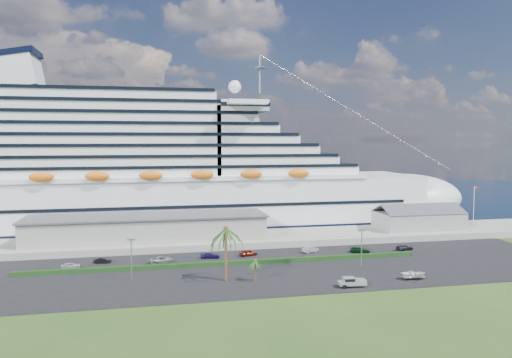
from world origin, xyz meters
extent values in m
plane|color=#254D19|center=(0.00, 0.00, 0.00)|extent=(420.00, 420.00, 0.00)
cube|color=black|center=(0.00, 11.00, 0.06)|extent=(140.00, 38.00, 0.12)
cube|color=gray|center=(0.00, 40.00, 0.90)|extent=(240.00, 20.00, 1.80)
cube|color=black|center=(0.00, 130.00, 0.01)|extent=(420.00, 160.00, 0.02)
cube|color=silver|center=(-20.00, 64.00, 8.00)|extent=(160.00, 30.00, 16.00)
ellipsoid|color=silver|center=(60.00, 64.00, 8.00)|extent=(40.00, 30.00, 16.00)
cube|color=black|center=(-20.00, 64.00, 1.20)|extent=(164.00, 30.60, 2.40)
cube|color=silver|center=(-32.00, 64.00, 29.60)|extent=(128.00, 26.00, 24.80)
cube|color=silver|center=(2.80, 64.00, 37.40)|extent=(14.00, 38.00, 3.20)
cube|color=silver|center=(-60.00, 64.00, 47.00)|extent=(11.58, 14.00, 11.58)
cylinder|color=gray|center=(10.00, 64.00, 48.00)|extent=(0.70, 0.70, 12.00)
ellipsoid|color=orange|center=(-24.00, 48.20, 17.80)|extent=(90.00, 2.40, 2.60)
ellipsoid|color=orange|center=(-24.00, 79.80, 17.80)|extent=(90.00, 2.40, 2.60)
cube|color=black|center=(-20.00, 64.00, 8.80)|extent=(144.00, 30.40, 0.90)
cube|color=gray|center=(-25.00, 40.00, 4.80)|extent=(60.00, 14.00, 6.00)
cube|color=#4C4C54|center=(-25.00, 40.00, 7.90)|extent=(61.00, 15.00, 0.40)
cube|color=gray|center=(52.00, 40.00, 4.20)|extent=(24.00, 12.00, 4.80)
cube|color=#4C4C54|center=(52.00, 37.00, 7.80)|extent=(24.00, 6.31, 2.74)
cube|color=#4C4C54|center=(52.00, 43.00, 7.80)|extent=(24.00, 6.31, 2.74)
cylinder|color=silver|center=(70.00, 40.00, 7.80)|extent=(0.16, 0.16, 12.00)
cube|color=red|center=(70.50, 40.00, 13.40)|extent=(1.00, 0.04, 0.70)
cube|color=black|center=(-8.00, 16.00, 0.57)|extent=(88.00, 1.10, 0.90)
cylinder|color=gray|center=(-28.00, 8.00, 4.12)|extent=(0.24, 0.24, 8.00)
cube|color=gray|center=(-28.00, 8.00, 8.22)|extent=(1.60, 0.35, 0.35)
cylinder|color=gray|center=(20.00, 8.00, 4.12)|extent=(0.24, 0.24, 8.00)
cube|color=gray|center=(20.00, 8.00, 8.22)|extent=(1.60, 0.35, 0.35)
cylinder|color=#47301E|center=(-10.00, 4.00, 5.25)|extent=(0.54, 0.54, 10.50)
sphere|color=#47301E|center=(-10.00, 4.00, 10.50)|extent=(0.98, 0.98, 0.98)
cylinder|color=#47301E|center=(-4.50, 2.50, 2.10)|extent=(0.35, 0.35, 4.20)
sphere|color=#47301E|center=(-4.50, 2.50, 4.20)|extent=(0.73, 0.73, 0.73)
imported|color=silver|center=(-41.08, 19.91, 0.78)|extent=(4.11, 2.30, 1.32)
imported|color=black|center=(-34.83, 23.51, 0.74)|extent=(3.87, 1.64, 1.24)
imported|color=gray|center=(-21.94, 20.66, 0.88)|extent=(5.95, 4.01, 1.52)
imported|color=#1A1449|center=(-10.86, 23.17, 0.75)|extent=(4.62, 2.58, 1.27)
imported|color=#5F190C|center=(-1.71, 23.60, 0.85)|extent=(4.58, 2.85, 1.45)
imported|color=#A4A7AB|center=(13.85, 24.12, 0.84)|extent=(4.63, 3.02, 1.44)
imported|color=black|center=(25.55, 21.25, 0.79)|extent=(5.29, 3.72, 1.34)
imported|color=black|center=(37.56, 21.48, 0.79)|extent=(4.89, 2.82, 1.33)
cylinder|color=black|center=(10.62, -5.85, 0.50)|extent=(0.79, 0.34, 0.77)
cylinder|color=black|center=(10.62, -4.02, 0.50)|extent=(0.79, 0.34, 0.77)
cylinder|color=black|center=(13.98, -5.85, 0.50)|extent=(0.79, 0.34, 0.77)
cylinder|color=black|center=(13.98, -4.02, 0.50)|extent=(0.79, 0.34, 0.77)
cube|color=silver|center=(12.44, -4.94, 0.84)|extent=(5.36, 2.43, 0.67)
cube|color=silver|center=(13.84, -4.94, 1.23)|extent=(2.48, 2.09, 0.53)
cube|color=silver|center=(11.77, -4.94, 1.51)|extent=(2.29, 2.03, 0.91)
cube|color=black|center=(11.77, -4.94, 1.61)|extent=(2.10, 2.06, 0.53)
cube|color=silver|center=(10.23, -4.94, 1.03)|extent=(1.04, 1.90, 0.34)
cube|color=gray|center=(26.31, -2.72, 0.66)|extent=(4.62, 1.96, 0.12)
cylinder|color=gray|center=(24.25, -2.72, 0.66)|extent=(2.16, 0.22, 0.08)
cylinder|color=black|center=(26.71, -3.61, 0.43)|extent=(0.64, 0.26, 0.63)
cylinder|color=black|center=(26.71, -1.84, 0.43)|extent=(0.64, 0.26, 0.63)
imported|color=white|center=(26.31, -2.72, 1.24)|extent=(5.20, 3.87, 1.03)
camera|label=1|loc=(-24.17, -90.43, 27.56)|focal=35.00mm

